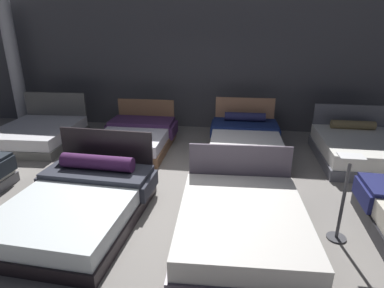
{
  "coord_description": "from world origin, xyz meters",
  "views": [
    {
      "loc": [
        1.01,
        -4.51,
        2.5
      ],
      "look_at": [
        0.23,
        0.57,
        0.61
      ],
      "focal_mm": 29.57,
      "sensor_mm": 36.0,
      "label": 1
    }
  ],
  "objects_px": {
    "bed_5": "(136,138)",
    "bed_2": "(242,222)",
    "bed_4": "(38,134)",
    "support_pillar": "(13,59)",
    "bed_1": "(79,203)",
    "bed_6": "(245,142)",
    "bed_7": "(361,149)",
    "price_sign": "(342,208)"
  },
  "relations": [
    {
      "from": "bed_5",
      "to": "price_sign",
      "type": "xyz_separation_m",
      "value": [
        3.5,
        -2.7,
        0.2
      ]
    },
    {
      "from": "bed_4",
      "to": "bed_7",
      "type": "height_order",
      "value": "bed_4"
    },
    {
      "from": "bed_5",
      "to": "bed_2",
      "type": "bearing_deg",
      "value": -51.9
    },
    {
      "from": "bed_1",
      "to": "bed_5",
      "type": "distance_m",
      "value": 2.76
    },
    {
      "from": "support_pillar",
      "to": "bed_6",
      "type": "bearing_deg",
      "value": -12.24
    },
    {
      "from": "price_sign",
      "to": "support_pillar",
      "type": "relative_size",
      "value": 0.32
    },
    {
      "from": "bed_5",
      "to": "support_pillar",
      "type": "xyz_separation_m",
      "value": [
        -3.64,
        1.32,
        1.51
      ]
    },
    {
      "from": "bed_1",
      "to": "bed_7",
      "type": "bearing_deg",
      "value": 33.32
    },
    {
      "from": "bed_4",
      "to": "support_pillar",
      "type": "relative_size",
      "value": 0.58
    },
    {
      "from": "bed_4",
      "to": "bed_7",
      "type": "bearing_deg",
      "value": -3.0
    },
    {
      "from": "bed_7",
      "to": "bed_1",
      "type": "bearing_deg",
      "value": -148.6
    },
    {
      "from": "bed_6",
      "to": "price_sign",
      "type": "height_order",
      "value": "price_sign"
    },
    {
      "from": "price_sign",
      "to": "bed_7",
      "type": "bearing_deg",
      "value": 67.37
    },
    {
      "from": "bed_5",
      "to": "price_sign",
      "type": "relative_size",
      "value": 1.76
    },
    {
      "from": "bed_7",
      "to": "price_sign",
      "type": "bearing_deg",
      "value": -112.4
    },
    {
      "from": "bed_1",
      "to": "bed_2",
      "type": "bearing_deg",
      "value": 0.16
    },
    {
      "from": "bed_2",
      "to": "bed_7",
      "type": "bearing_deg",
      "value": 47.3
    },
    {
      "from": "bed_4",
      "to": "bed_5",
      "type": "relative_size",
      "value": 1.03
    },
    {
      "from": "bed_5",
      "to": "bed_7",
      "type": "relative_size",
      "value": 0.98
    },
    {
      "from": "bed_4",
      "to": "price_sign",
      "type": "height_order",
      "value": "price_sign"
    },
    {
      "from": "bed_1",
      "to": "bed_4",
      "type": "xyz_separation_m",
      "value": [
        -2.39,
        2.71,
        -0.01
      ]
    },
    {
      "from": "bed_7",
      "to": "bed_2",
      "type": "bearing_deg",
      "value": -129.13
    },
    {
      "from": "bed_1",
      "to": "price_sign",
      "type": "xyz_separation_m",
      "value": [
        3.41,
        0.06,
        0.2
      ]
    },
    {
      "from": "bed_1",
      "to": "bed_5",
      "type": "relative_size",
      "value": 1.11
    },
    {
      "from": "bed_7",
      "to": "support_pillar",
      "type": "bearing_deg",
      "value": 170.91
    },
    {
      "from": "bed_6",
      "to": "bed_5",
      "type": "bearing_deg",
      "value": 178.93
    },
    {
      "from": "bed_4",
      "to": "price_sign",
      "type": "distance_m",
      "value": 6.38
    },
    {
      "from": "support_pillar",
      "to": "bed_1",
      "type": "bearing_deg",
      "value": -47.64
    },
    {
      "from": "bed_4",
      "to": "bed_5",
      "type": "xyz_separation_m",
      "value": [
        2.3,
        0.05,
        0.01
      ]
    },
    {
      "from": "bed_5",
      "to": "support_pillar",
      "type": "bearing_deg",
      "value": 158.98
    },
    {
      "from": "bed_4",
      "to": "bed_2",
      "type": "bearing_deg",
      "value": -34.36
    },
    {
      "from": "support_pillar",
      "to": "bed_7",
      "type": "bearing_deg",
      "value": -9.32
    },
    {
      "from": "price_sign",
      "to": "bed_5",
      "type": "bearing_deg",
      "value": 142.31
    },
    {
      "from": "bed_2",
      "to": "support_pillar",
      "type": "bearing_deg",
      "value": 141.63
    },
    {
      "from": "bed_2",
      "to": "price_sign",
      "type": "bearing_deg",
      "value": 3.21
    },
    {
      "from": "bed_6",
      "to": "bed_7",
      "type": "distance_m",
      "value": 2.26
    },
    {
      "from": "bed_1",
      "to": "bed_5",
      "type": "bearing_deg",
      "value": 94.07
    },
    {
      "from": "bed_6",
      "to": "support_pillar",
      "type": "relative_size",
      "value": 0.63
    },
    {
      "from": "bed_1",
      "to": "support_pillar",
      "type": "height_order",
      "value": "support_pillar"
    },
    {
      "from": "bed_5",
      "to": "support_pillar",
      "type": "height_order",
      "value": "support_pillar"
    },
    {
      "from": "bed_4",
      "to": "price_sign",
      "type": "bearing_deg",
      "value": -27.76
    },
    {
      "from": "bed_5",
      "to": "bed_6",
      "type": "height_order",
      "value": "bed_6"
    }
  ]
}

